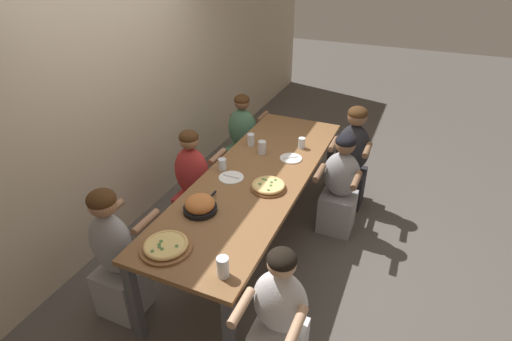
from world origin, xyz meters
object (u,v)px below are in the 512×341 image
Objects in this scene: empty_plate_b at (291,158)px; drinking_glass_c at (251,140)px; pizza_board_main at (268,186)px; empty_plate_a at (231,178)px; diner_far_left at (116,259)px; skillet_bowl at (200,205)px; diner_near_right at (351,161)px; diner_near_midright at (340,189)px; drinking_glass_d at (222,164)px; diner_far_right at (243,141)px; drinking_glass_e at (262,148)px; diner_near_left at (279,321)px; pizza_board_second at (166,246)px; diner_far_center at (194,187)px; drinking_glass_a at (302,143)px; drinking_glass_b at (223,267)px.

drinking_glass_c is at bearing 76.29° from empty_plate_b.
empty_plate_b is at bearing -0.46° from pizza_board_main.
diner_far_left is at bearing 154.74° from empty_plate_a.
diner_far_left is (-0.49, 0.48, -0.32)m from skillet_bowl.
diner_near_right is 1.01× the size of diner_far_left.
empty_plate_a is 1.13m from diner_near_midright.
drinking_glass_d is 0.10× the size of diner_far_right.
pizza_board_main is 0.64m from drinking_glass_e.
diner_near_left is at bearing -163.17° from empty_plate_b.
diner_near_midright is (1.69, -0.84, -0.33)m from pizza_board_second.
pizza_board_second is 1.01m from empty_plate_a.
diner_far_left is 1.07× the size of diner_near_midright.
drinking_glass_c reaches higher than pizza_board_main.
diner_far_right is 1.45m from diner_near_midright.
diner_near_left is (-0.49, -0.85, -0.36)m from skillet_bowl.
drinking_glass_e reaches higher than pizza_board_second.
drinking_glass_d is (1.11, 0.15, 0.03)m from pizza_board_second.
empty_plate_b is 1.00m from diner_far_center.
diner_near_midright is (1.71, -1.33, -0.04)m from diner_far_left.
drinking_glass_a is 0.75× the size of drinking_glass_b.
pizza_board_second is at bearing 69.19° from diner_near_right.
drinking_glass_d is 0.10× the size of diner_near_left.
diner_far_right is at bearing 22.29° from drinking_glass_b.
drinking_glass_a is 0.10× the size of diner_far_center.
diner_far_center is at bearing 127.50° from drinking_glass_e.
drinking_glass_c is at bearing 3.64° from pizza_board_second.
diner_far_center is at bearing 128.44° from drinking_glass_a.
empty_plate_a is 0.19× the size of diner_far_left.
drinking_glass_c is at bearing 8.82° from empty_plate_a.
diner_far_center reaches higher than empty_plate_b.
diner_near_midright reaches higher than drinking_glass_e.
drinking_glass_a reaches higher than empty_plate_a.
diner_near_midright is at bearing -23.64° from diner_far_right.
drinking_glass_e is 0.87m from diner_near_midright.
empty_plate_a is at bearing 55.03° from diner_near_right.
drinking_glass_b is at bearing -67.71° from diner_far_right.
diner_far_left is at bearing 59.23° from diner_near_right.
diner_far_center is (-0.42, 0.55, -0.34)m from drinking_glass_e.
drinking_glass_e is 0.11× the size of diner_near_right.
drinking_glass_d is at bearing -48.91° from diner_near_left.
empty_plate_a is 0.20× the size of diner_far_right.
diner_far_left is at bearing 139.48° from pizza_board_main.
drinking_glass_b is 1.34m from drinking_glass_d.
diner_far_right is at bearing 14.89° from skillet_bowl.
diner_near_right is at bearing -41.82° from drinking_glass_d.
diner_near_left is at bearing -166.12° from drinking_glass_a.
drinking_glass_e is (0.54, -0.07, 0.05)m from empty_plate_a.
drinking_glass_d is at bearing 7.44° from pizza_board_second.
drinking_glass_e is at bearing -3.93° from skillet_bowl.
pizza_board_second is 2.39m from diner_near_right.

